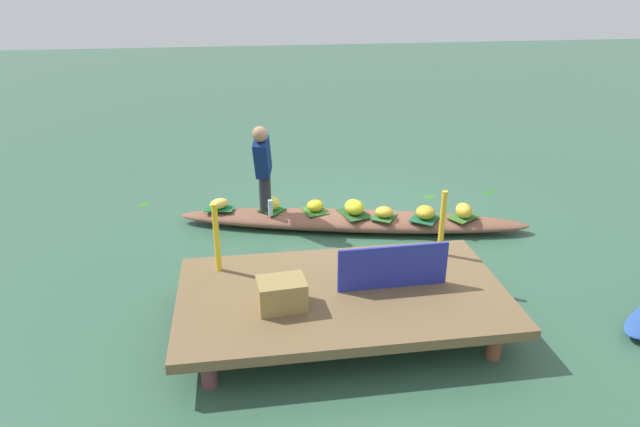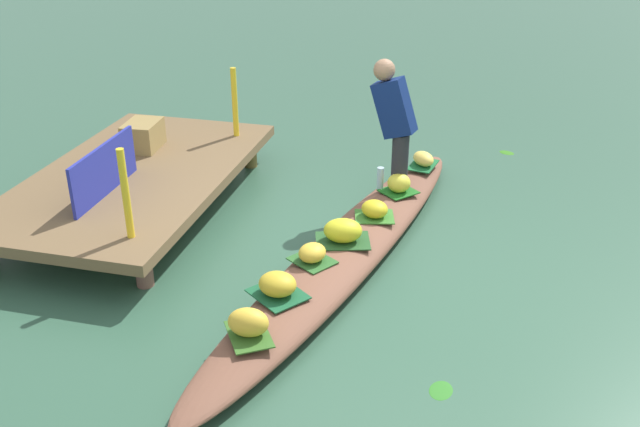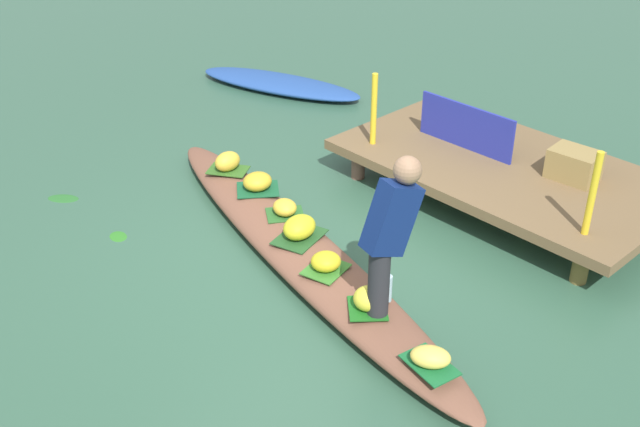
% 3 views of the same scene
% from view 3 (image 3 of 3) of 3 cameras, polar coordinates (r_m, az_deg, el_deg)
% --- Properties ---
extents(canal_water, '(40.00, 40.00, 0.00)m').
position_cam_3_polar(canal_water, '(6.71, -1.55, -3.52)').
color(canal_water, '#335B44').
rests_on(canal_water, ground).
extents(dock_platform, '(3.20, 1.80, 0.38)m').
position_cam_3_polar(dock_platform, '(7.72, 13.48, 3.24)').
color(dock_platform, brown).
rests_on(dock_platform, ground).
extents(vendor_boat, '(4.79, 1.65, 0.22)m').
position_cam_3_polar(vendor_boat, '(6.65, -1.56, -2.74)').
color(vendor_boat, brown).
rests_on(vendor_boat, ground).
extents(moored_boat, '(2.40, 1.37, 0.16)m').
position_cam_3_polar(moored_boat, '(10.31, -3.00, 9.56)').
color(moored_boat, '#274D98').
rests_on(moored_boat, ground).
extents(leaf_mat_0, '(0.36, 0.40, 0.01)m').
position_cam_3_polar(leaf_mat_0, '(6.21, 0.43, -4.14)').
color(leaf_mat_0, '#397B2B').
rests_on(leaf_mat_0, vendor_boat).
extents(banana_bunch_0, '(0.32, 0.33, 0.15)m').
position_cam_3_polar(banana_bunch_0, '(6.17, 0.44, -3.56)').
color(banana_bunch_0, gold).
rests_on(banana_bunch_0, vendor_boat).
extents(leaf_mat_1, '(0.44, 0.52, 0.01)m').
position_cam_3_polar(leaf_mat_1, '(6.62, -1.52, -1.73)').
color(leaf_mat_1, '#245125').
rests_on(leaf_mat_1, vendor_boat).
extents(banana_bunch_1, '(0.31, 0.36, 0.20)m').
position_cam_3_polar(banana_bunch_1, '(6.57, -1.53, -1.02)').
color(banana_bunch_1, yellow).
rests_on(banana_bunch_1, vendor_boat).
extents(leaf_mat_2, '(0.42, 0.42, 0.01)m').
position_cam_3_polar(leaf_mat_2, '(5.80, 3.54, -7.00)').
color(leaf_mat_2, '#1D651E').
rests_on(leaf_mat_2, vendor_boat).
extents(banana_bunch_2, '(0.23, 0.23, 0.18)m').
position_cam_3_polar(banana_bunch_2, '(5.75, 3.57, -6.29)').
color(banana_bunch_2, yellow).
rests_on(banana_bunch_2, vendor_boat).
extents(leaf_mat_3, '(0.42, 0.31, 0.01)m').
position_cam_3_polar(leaf_mat_3, '(5.36, 8.12, -11.01)').
color(leaf_mat_3, '#196632').
rests_on(leaf_mat_3, vendor_boat).
extents(banana_bunch_3, '(0.33, 0.31, 0.14)m').
position_cam_3_polar(banana_bunch_3, '(5.32, 8.17, -10.45)').
color(banana_bunch_3, '#F7D356').
rests_on(banana_bunch_3, vendor_boat).
extents(leaf_mat_4, '(0.50, 0.51, 0.01)m').
position_cam_3_polar(leaf_mat_4, '(7.38, -4.62, 1.80)').
color(leaf_mat_4, '#185631').
rests_on(leaf_mat_4, vendor_boat).
extents(banana_bunch_4, '(0.30, 0.32, 0.17)m').
position_cam_3_polar(banana_bunch_4, '(7.34, -4.65, 2.38)').
color(banana_bunch_4, gold).
rests_on(banana_bunch_4, vendor_boat).
extents(leaf_mat_5, '(0.47, 0.43, 0.01)m').
position_cam_3_polar(leaf_mat_5, '(7.77, -6.82, 3.22)').
color(leaf_mat_5, '#356623').
rests_on(leaf_mat_5, vendor_boat).
extents(banana_bunch_5, '(0.22, 0.29, 0.19)m').
position_cam_3_polar(banana_bunch_5, '(7.72, -6.86, 3.85)').
color(banana_bunch_5, yellow).
rests_on(banana_bunch_5, vendor_boat).
extents(leaf_mat_6, '(0.41, 0.43, 0.01)m').
position_cam_3_polar(leaf_mat_6, '(6.95, -2.61, -0.04)').
color(leaf_mat_6, '#2A6028').
rests_on(leaf_mat_6, vendor_boat).
extents(banana_bunch_6, '(0.29, 0.27, 0.14)m').
position_cam_3_polar(banana_bunch_6, '(6.92, -2.62, 0.46)').
color(banana_bunch_6, gold).
rests_on(banana_bunch_6, vendor_boat).
extents(vendor_person, '(0.27, 0.46, 1.24)m').
position_cam_3_polar(vendor_person, '(5.41, 5.21, -1.21)').
color(vendor_person, '#28282D').
rests_on(vendor_person, vendor_boat).
extents(water_bottle, '(0.07, 0.07, 0.22)m').
position_cam_3_polar(water_bottle, '(5.84, 5.03, -5.53)').
color(water_bottle, '#ABCDDC').
rests_on(water_bottle, vendor_boat).
extents(market_banner, '(1.10, 0.05, 0.45)m').
position_cam_3_polar(market_banner, '(7.85, 10.74, 6.33)').
color(market_banner, '#262F9D').
rests_on(market_banner, dock_platform).
extents(railing_post_west, '(0.06, 0.06, 0.75)m').
position_cam_3_polar(railing_post_west, '(7.77, 4.01, 7.70)').
color(railing_post_west, yellow).
rests_on(railing_post_west, dock_platform).
extents(railing_post_east, '(0.06, 0.06, 0.75)m').
position_cam_3_polar(railing_post_east, '(6.55, 19.50, 1.38)').
color(railing_post_east, yellow).
rests_on(railing_post_east, dock_platform).
extents(produce_crate, '(0.47, 0.36, 0.28)m').
position_cam_3_polar(produce_crate, '(7.53, 18.28, 3.45)').
color(produce_crate, olive).
rests_on(produce_crate, dock_platform).
extents(drifting_plant_0, '(0.22, 0.18, 0.01)m').
position_cam_3_polar(drifting_plant_0, '(7.28, -14.70, -1.63)').
color(drifting_plant_0, '#2F7B25').
rests_on(drifting_plant_0, ground).
extents(drifting_plant_2, '(0.35, 0.33, 0.01)m').
position_cam_3_polar(drifting_plant_2, '(8.06, -18.46, 1.08)').
color(drifting_plant_2, '#2A6B2B').
rests_on(drifting_plant_2, ground).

